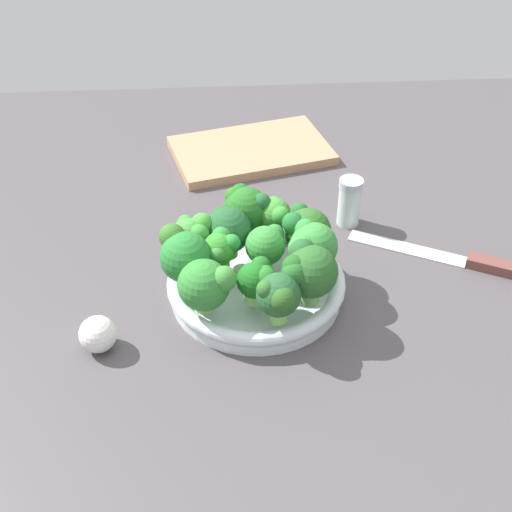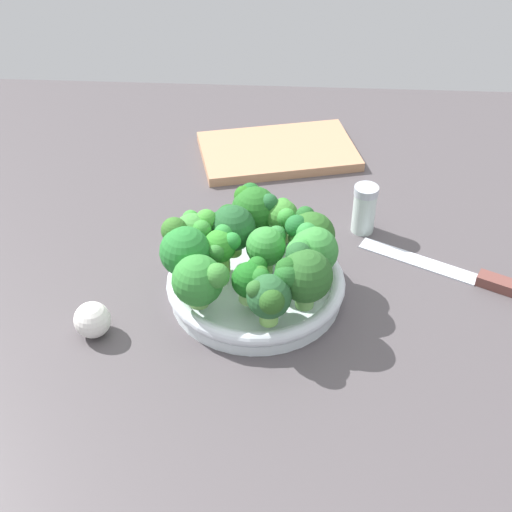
% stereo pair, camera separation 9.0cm
% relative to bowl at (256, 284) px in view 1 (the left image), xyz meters
% --- Properties ---
extents(ground_plane, '(1.30, 1.30, 0.03)m').
position_rel_bowl_xyz_m(ground_plane, '(0.02, 0.00, -0.03)').
color(ground_plane, '#4D484B').
extents(bowl, '(0.23, 0.23, 0.03)m').
position_rel_bowl_xyz_m(bowl, '(0.00, 0.00, 0.00)').
color(bowl, white).
rests_on(bowl, ground_plane).
extents(broccoli_floret_0, '(0.05, 0.05, 0.05)m').
position_rel_bowl_xyz_m(broccoli_floret_0, '(0.00, 0.05, 0.05)').
color(broccoli_floret_0, '#9DD574').
rests_on(broccoli_floret_0, bowl).
extents(broccoli_floret_1, '(0.06, 0.07, 0.07)m').
position_rel_bowl_xyz_m(broccoli_floret_1, '(0.04, -0.05, 0.06)').
color(broccoli_floret_1, '#85C04E').
rests_on(broccoli_floret_1, bowl).
extents(broccoli_floret_2, '(0.05, 0.05, 0.06)m').
position_rel_bowl_xyz_m(broccoli_floret_2, '(0.05, -0.00, 0.06)').
color(broccoli_floret_2, '#8FCD56').
rests_on(broccoli_floret_2, bowl).
extents(broccoli_floret_3, '(0.07, 0.07, 0.08)m').
position_rel_bowl_xyz_m(broccoli_floret_3, '(-0.06, 0.06, 0.07)').
color(broccoli_floret_3, '#76B65C').
rests_on(broccoli_floret_3, bowl).
extents(broccoli_floret_4, '(0.07, 0.07, 0.07)m').
position_rel_bowl_xyz_m(broccoli_floret_4, '(-0.07, -0.03, 0.06)').
color(broccoli_floret_4, '#91C163').
rests_on(broccoli_floret_4, bowl).
extents(broccoli_floret_5, '(0.04, 0.06, 0.06)m').
position_rel_bowl_xyz_m(broccoli_floret_5, '(-0.03, -0.07, 0.06)').
color(broccoli_floret_5, '#7EB252').
rests_on(broccoli_floret_5, bowl).
extents(broccoli_floret_6, '(0.07, 0.06, 0.07)m').
position_rel_bowl_xyz_m(broccoli_floret_6, '(-0.07, 0.01, 0.06)').
color(broccoli_floret_6, '#A3CD71').
rests_on(broccoli_floret_6, bowl).
extents(broccoli_floret_7, '(0.05, 0.05, 0.07)m').
position_rel_bowl_xyz_m(broccoli_floret_7, '(-0.01, -0.01, 0.06)').
color(broccoli_floret_7, '#85C95E').
rests_on(broccoli_floret_7, bowl).
extents(broccoli_floret_8, '(0.07, 0.07, 0.08)m').
position_rel_bowl_xyz_m(broccoli_floret_8, '(0.09, 0.01, 0.06)').
color(broccoli_floret_8, '#A1D975').
rests_on(broccoli_floret_8, bowl).
extents(broccoli_floret_9, '(0.07, 0.06, 0.07)m').
position_rel_bowl_xyz_m(broccoli_floret_9, '(0.06, 0.06, 0.06)').
color(broccoli_floret_9, '#89C763').
rests_on(broccoli_floret_9, bowl).
extents(broccoli_floret_10, '(0.06, 0.05, 0.07)m').
position_rel_bowl_xyz_m(broccoli_floret_10, '(0.08, -0.03, 0.06)').
color(broccoli_floret_10, '#8FCD58').
rests_on(broccoli_floret_10, bowl).
extents(broccoli_floret_11, '(0.05, 0.06, 0.07)m').
position_rel_bowl_xyz_m(broccoli_floret_11, '(-0.02, 0.09, 0.06)').
color(broccoli_floret_11, '#89CC5F').
rests_on(broccoli_floret_11, bowl).
extents(broccoli_floret_12, '(0.06, 0.06, 0.07)m').
position_rel_bowl_xyz_m(broccoli_floret_12, '(0.01, -0.09, 0.06)').
color(broccoli_floret_12, '#9ACC67').
rests_on(broccoli_floret_12, bowl).
extents(knife, '(0.25, 0.14, 0.01)m').
position_rel_bowl_xyz_m(knife, '(-0.30, -0.04, -0.01)').
color(knife, silver).
rests_on(knife, ground_plane).
extents(cutting_board, '(0.29, 0.22, 0.02)m').
position_rel_bowl_xyz_m(cutting_board, '(-0.02, -0.37, -0.01)').
color(cutting_board, tan).
rests_on(cutting_board, ground_plane).
extents(garlic_bulb, '(0.05, 0.05, 0.05)m').
position_rel_bowl_xyz_m(garlic_bulb, '(0.20, 0.09, 0.01)').
color(garlic_bulb, white).
rests_on(garlic_bulb, ground_plane).
extents(pepper_shaker, '(0.04, 0.04, 0.08)m').
position_rel_bowl_xyz_m(pepper_shaker, '(-0.15, -0.15, 0.02)').
color(pepper_shaker, silver).
rests_on(pepper_shaker, ground_plane).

